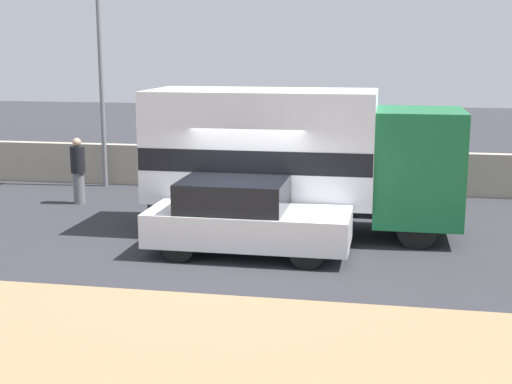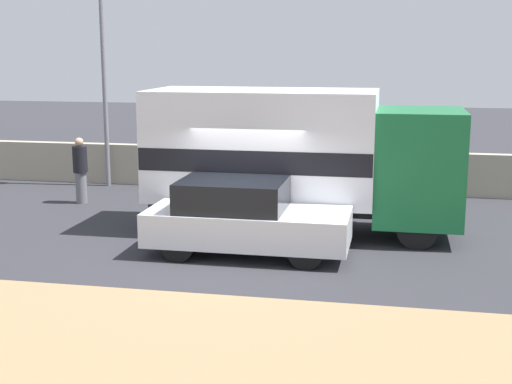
# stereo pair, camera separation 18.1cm
# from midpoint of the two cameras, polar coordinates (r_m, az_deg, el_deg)

# --- Properties ---
(ground_plane) EXTENTS (80.00, 80.00, 0.00)m
(ground_plane) POSITION_cam_midpoint_polar(r_m,az_deg,el_deg) (14.64, -1.24, -5.18)
(ground_plane) COLOR #2D2D33
(dirt_shoulder_foreground) EXTENTS (60.00, 6.74, 0.04)m
(dirt_shoulder_foreground) POSITION_cam_midpoint_polar(r_m,az_deg,el_deg) (9.44, -9.12, -14.87)
(dirt_shoulder_foreground) COLOR #937551
(dirt_shoulder_foreground) RESTS_ON ground_plane
(stone_wall_backdrop) EXTENTS (60.00, 0.35, 1.25)m
(stone_wall_backdrop) POSITION_cam_midpoint_polar(r_m,az_deg,el_deg) (21.42, 2.93, 1.83)
(stone_wall_backdrop) COLOR #A39984
(stone_wall_backdrop) RESTS_ON ground_plane
(street_lamp) EXTENTS (0.56, 0.28, 6.26)m
(street_lamp) POSITION_cam_midpoint_polar(r_m,az_deg,el_deg) (22.21, -11.86, 9.84)
(street_lamp) COLOR slate
(street_lamp) RESTS_ON ground_plane
(box_truck) EXTENTS (7.06, 2.50, 3.26)m
(box_truck) POSITION_cam_midpoint_polar(r_m,az_deg,el_deg) (16.33, 3.50, 3.09)
(box_truck) COLOR #196B38
(box_truck) RESTS_ON ground_plane
(car_hatchback) EXTENTS (4.14, 1.79, 1.55)m
(car_hatchback) POSITION_cam_midpoint_polar(r_m,az_deg,el_deg) (14.61, -0.61, -2.08)
(car_hatchback) COLOR silver
(car_hatchback) RESTS_ON ground_plane
(pedestrian) EXTENTS (0.39, 0.39, 1.81)m
(pedestrian) POSITION_cam_midpoint_polar(r_m,az_deg,el_deg) (20.05, -13.62, 1.78)
(pedestrian) COLOR slate
(pedestrian) RESTS_ON ground_plane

